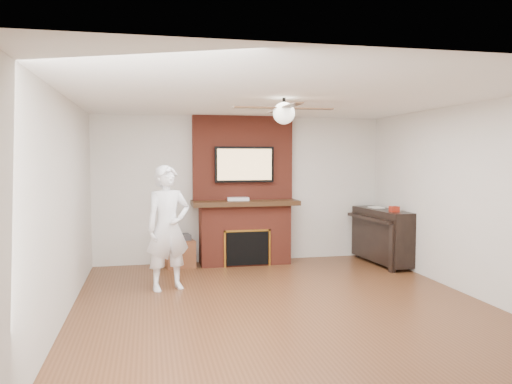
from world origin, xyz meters
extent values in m
cube|color=#4D2B16|center=(0.00, 0.00, -0.09)|extent=(5.36, 5.86, 0.18)
cube|color=white|center=(0.00, 0.00, 2.59)|extent=(5.36, 5.86, 0.18)
cube|color=beige|center=(0.00, 2.84, 1.25)|extent=(5.36, 0.18, 2.50)
cube|color=beige|center=(0.00, -2.84, 1.25)|extent=(5.36, 0.18, 2.50)
cube|color=beige|center=(-2.59, 0.00, 1.25)|extent=(0.18, 5.86, 2.50)
cube|color=beige|center=(2.59, 0.00, 1.25)|extent=(0.18, 5.86, 2.50)
cube|color=maroon|center=(0.00, 2.50, 0.50)|extent=(1.50, 0.50, 1.00)
cube|color=black|center=(0.00, 2.47, 1.04)|extent=(1.78, 0.64, 0.08)
cube|color=maroon|center=(0.00, 2.65, 1.79)|extent=(1.70, 0.20, 1.42)
cube|color=black|center=(0.00, 2.25, 0.31)|extent=(0.70, 0.06, 0.55)
cube|color=#BF8C2D|center=(0.00, 2.24, 0.60)|extent=(0.78, 0.02, 0.03)
cube|color=#BF8C2D|center=(-0.38, 2.24, 0.31)|extent=(0.03, 0.02, 0.61)
cube|color=#BF8C2D|center=(0.38, 2.24, 0.31)|extent=(0.03, 0.02, 0.61)
cube|color=black|center=(0.00, 2.50, 1.68)|extent=(1.00, 0.07, 0.60)
cube|color=tan|center=(0.00, 2.47, 1.68)|extent=(0.92, 0.01, 0.52)
cylinder|color=black|center=(0.00, 0.00, 2.43)|extent=(0.04, 0.04, 0.14)
sphere|color=white|center=(0.00, 0.00, 2.32)|extent=(0.26, 0.26, 0.26)
cube|color=black|center=(0.33, 0.00, 2.38)|extent=(0.55, 0.11, 0.01)
cube|color=black|center=(0.00, 0.33, 2.38)|extent=(0.11, 0.55, 0.01)
cube|color=black|center=(-0.33, 0.00, 2.38)|extent=(0.55, 0.11, 0.01)
cube|color=black|center=(0.00, -0.33, 2.38)|extent=(0.11, 0.55, 0.01)
imported|color=white|center=(-1.33, 1.07, 0.85)|extent=(0.72, 0.59, 1.69)
cube|color=brown|center=(-1.10, 2.48, 0.22)|extent=(0.53, 0.53, 0.44)
cube|color=#323134|center=(-1.10, 2.48, 0.49)|extent=(0.39, 0.33, 0.09)
cube|color=black|center=(2.28, 1.98, 0.49)|extent=(0.53, 1.44, 0.87)
cube|color=black|center=(2.13, 1.35, 0.38)|extent=(0.07, 0.11, 0.76)
cube|color=black|center=(2.13, 2.61, 0.38)|extent=(0.07, 0.11, 0.76)
cube|color=black|center=(2.04, 1.98, 0.78)|extent=(0.26, 1.31, 0.05)
cube|color=silver|center=(2.28, 2.25, 0.93)|extent=(0.20, 0.27, 0.01)
cube|color=maroon|center=(2.28, 1.60, 0.97)|extent=(0.13, 0.13, 0.09)
cube|color=silver|center=(-0.12, 2.45, 1.11)|extent=(0.37, 0.23, 0.05)
cylinder|color=orange|center=(-0.08, 2.36, 0.06)|extent=(0.06, 0.06, 0.13)
cylinder|color=#508334|center=(-0.04, 2.30, 0.05)|extent=(0.07, 0.07, 0.10)
cylinder|color=#C0BE98|center=(0.04, 2.34, 0.05)|extent=(0.09, 0.09, 0.11)
cylinder|color=#34659D|center=(0.11, 2.35, 0.04)|extent=(0.06, 0.06, 0.07)
camera|label=1|loc=(-1.57, -5.73, 1.80)|focal=35.00mm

